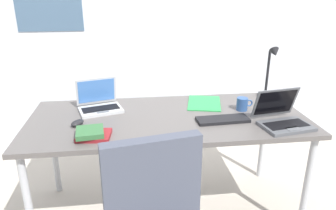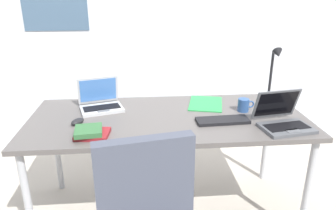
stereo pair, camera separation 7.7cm
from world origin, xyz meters
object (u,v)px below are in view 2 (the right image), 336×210
book_stack (91,132)px  paper_folder_back_left (206,104)px  cell_phone (271,110)px  laptop_mid_desk (283,120)px  external_keyboard (223,120)px  computer_mouse (78,121)px  desk_lamp (273,74)px  laptop_back_right (101,103)px  coffee_mug (244,105)px

book_stack → paper_folder_back_left: bearing=31.4°
cell_phone → paper_folder_back_left: cell_phone is taller
laptop_mid_desk → external_keyboard: bearing=163.1°
computer_mouse → book_stack: size_ratio=0.47×
external_keyboard → computer_mouse: size_ratio=3.44×
desk_lamp → external_keyboard: desk_lamp is taller
external_keyboard → paper_folder_back_left: (-0.04, 0.33, -0.01)m
computer_mouse → laptop_mid_desk: bearing=26.3°
laptop_back_right → paper_folder_back_left: bearing=2.1°
external_keyboard → cell_phone: bearing=19.7°
coffee_mug → laptop_mid_desk: bearing=-60.2°
laptop_back_right → external_keyboard: 0.84m
desk_lamp → paper_folder_back_left: size_ratio=1.29×
laptop_mid_desk → cell_phone: 0.27m
book_stack → laptop_back_right: bearing=88.7°
cell_phone → external_keyboard: bearing=179.6°
cell_phone → coffee_mug: coffee_mug is taller
desk_lamp → paper_folder_back_left: 0.55m
laptop_mid_desk → book_stack: bearing=-178.4°
computer_mouse → cell_phone: (1.28, 0.11, -0.01)m
laptop_mid_desk → paper_folder_back_left: 0.58m
desk_lamp → book_stack: desk_lamp is taller
paper_folder_back_left → coffee_mug: coffee_mug is taller
external_keyboard → computer_mouse: (-0.90, 0.05, 0.01)m
laptop_back_right → book_stack: 0.43m
book_stack → coffee_mug: bearing=17.2°
laptop_mid_desk → book_stack: laptop_mid_desk is taller
coffee_mug → external_keyboard: bearing=-137.7°
laptop_back_right → cell_phone: (1.16, -0.14, -0.04)m
book_stack → external_keyboard: bearing=9.6°
laptop_mid_desk → laptop_back_right: bearing=160.4°
cell_phone → book_stack: 1.21m
coffee_mug → desk_lamp: bearing=39.0°
external_keyboard → cell_phone: 0.41m
coffee_mug → laptop_back_right: bearing=172.5°
cell_phone → coffee_mug: size_ratio=1.20×
cell_phone → paper_folder_back_left: bearing=134.8°
desk_lamp → laptop_back_right: size_ratio=1.21×
laptop_mid_desk → cell_phone: laptop_mid_desk is taller
laptop_back_right → cell_phone: 1.17m
desk_lamp → laptop_back_right: desk_lamp is taller
paper_folder_back_left → coffee_mug: bearing=-34.2°
laptop_mid_desk → cell_phone: bearing=83.3°
cell_phone → paper_folder_back_left: (-0.42, 0.17, -0.00)m
laptop_mid_desk → cell_phone: size_ratio=2.46×
book_stack → coffee_mug: 1.03m
laptop_mid_desk → computer_mouse: (-1.25, 0.15, -0.03)m
laptop_back_right → external_keyboard: (0.79, -0.30, -0.03)m
laptop_back_right → external_keyboard: laptop_back_right is taller
paper_folder_back_left → laptop_mid_desk: bearing=-48.0°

